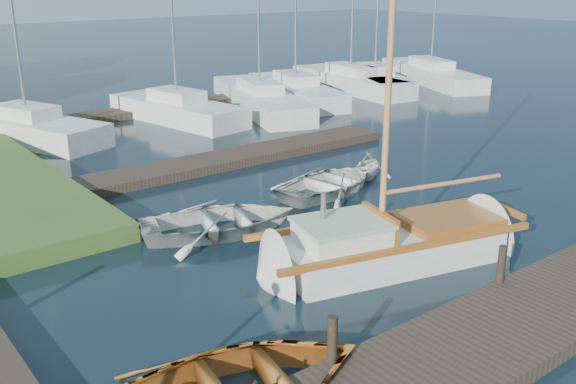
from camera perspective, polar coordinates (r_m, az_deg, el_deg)
ground at (r=15.90m, az=0.00°, el=-4.10°), size 160.00×160.00×0.00m
near_dock at (r=12.17m, az=18.02°, el=-11.93°), size 18.00×2.20×0.30m
far_dock at (r=21.99m, az=-6.31°, el=2.74°), size 14.00×1.60×0.30m
pontoon at (r=34.01m, az=-3.30°, el=8.52°), size 30.00×1.60×0.30m
mooring_post_1 at (r=10.44m, az=3.96°, el=-12.92°), size 0.16×0.16×0.80m
mooring_post_2 at (r=13.53m, az=18.43°, el=-6.13°), size 0.16×0.16×0.80m
sailboat at (r=14.72m, az=9.43°, el=-4.85°), size 7.41×3.63×9.83m
dinghy at (r=9.95m, az=-4.58°, el=-16.47°), size 4.74×3.74×0.89m
tender_a at (r=16.15m, az=-6.14°, el=-2.26°), size 4.65×3.93×0.82m
tender_c at (r=19.16m, az=3.80°, el=1.13°), size 4.09×3.19×0.77m
tender_d at (r=20.71m, az=7.20°, el=2.62°), size 2.34×2.26×0.94m
marina_boat_0 at (r=27.10m, az=-22.14°, el=5.46°), size 4.59×7.49×11.83m
marina_boat_2 at (r=29.01m, az=-9.82°, el=7.35°), size 3.39×7.47×10.87m
marina_boat_3 at (r=31.40m, az=-2.54°, el=8.46°), size 5.28×10.20×12.03m
marina_boat_4 at (r=33.48m, az=0.66°, el=9.11°), size 4.36×8.61×10.57m
marina_boat_5 at (r=36.83m, az=5.57°, el=9.91°), size 3.49×9.32×10.77m
marina_boat_6 at (r=37.21m, az=7.71°, el=9.92°), size 4.85×7.33×9.35m
marina_boat_7 at (r=40.31m, az=12.56°, el=10.32°), size 5.96×9.98×11.64m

